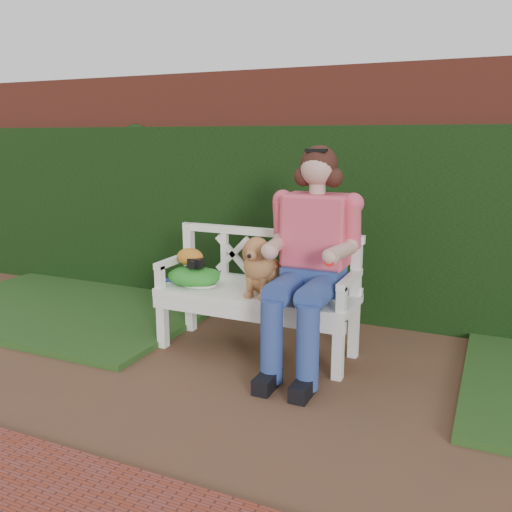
% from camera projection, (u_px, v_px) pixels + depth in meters
% --- Properties ---
extents(ground, '(60.00, 60.00, 0.00)m').
position_uv_depth(ground, '(269.00, 397.00, 3.43)').
color(ground, brown).
extents(brick_wall, '(10.00, 0.30, 2.20)m').
position_uv_depth(brick_wall, '(351.00, 194.00, 4.88)').
color(brick_wall, brown).
rests_on(brick_wall, ground).
extents(ivy_hedge, '(10.00, 0.18, 1.70)m').
position_uv_depth(ivy_hedge, '(344.00, 225.00, 4.74)').
color(ivy_hedge, '#16350E').
rests_on(ivy_hedge, ground).
extents(grass_left, '(2.60, 2.00, 0.05)m').
position_uv_depth(grass_left, '(75.00, 306.00, 5.18)').
color(grass_left, '#1D3D15').
rests_on(grass_left, ground).
extents(garden_bench, '(1.58, 0.61, 0.48)m').
position_uv_depth(garden_bench, '(256.00, 322.00, 4.09)').
color(garden_bench, white).
rests_on(garden_bench, ground).
extents(seated_woman, '(0.70, 0.92, 1.60)m').
position_uv_depth(seated_woman, '(313.00, 255.00, 3.78)').
color(seated_woman, '#CC4E4D').
rests_on(seated_woman, ground).
extents(dog, '(0.39, 0.46, 0.45)m').
position_uv_depth(dog, '(263.00, 264.00, 3.93)').
color(dog, '#B56C35').
rests_on(dog, garden_bench).
extents(tennis_racket, '(0.58, 0.37, 0.03)m').
position_uv_depth(tennis_racket, '(196.00, 283.00, 4.21)').
color(tennis_racket, white).
rests_on(tennis_racket, garden_bench).
extents(green_bag, '(0.53, 0.48, 0.15)m').
position_uv_depth(green_bag, '(194.00, 276.00, 4.20)').
color(green_bag, '#2E852D').
rests_on(green_bag, garden_bench).
extents(camera_item, '(0.12, 0.09, 0.07)m').
position_uv_depth(camera_item, '(196.00, 263.00, 4.15)').
color(camera_item, black).
rests_on(camera_item, green_bag).
extents(baseball_glove, '(0.23, 0.18, 0.14)m').
position_uv_depth(baseball_glove, '(190.00, 257.00, 4.21)').
color(baseball_glove, '#C07121').
rests_on(baseball_glove, green_bag).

